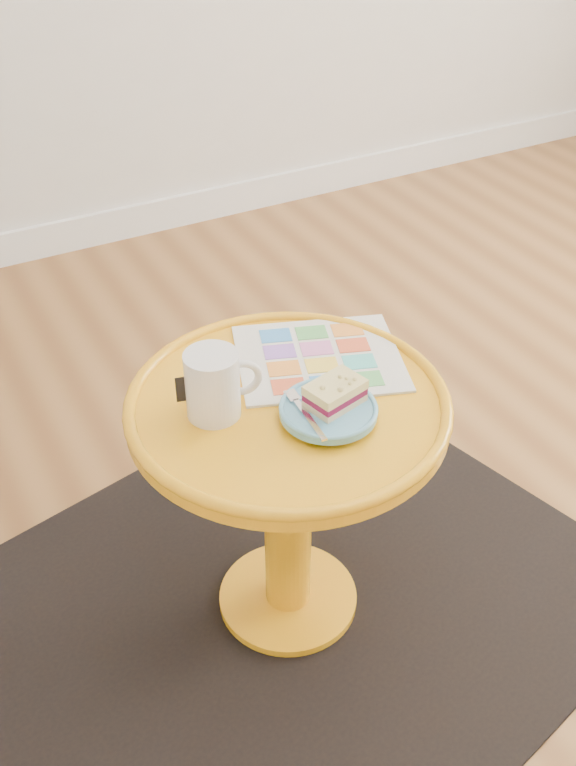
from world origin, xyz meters
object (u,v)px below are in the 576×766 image
newspaper (319,358)px  mug (214,383)px  side_table (288,466)px  plate (328,411)px

newspaper → mug: bearing=-147.3°
side_table → plate: size_ratio=3.41×
newspaper → plate: 0.18m
mug → plate: 0.20m
mug → plate: mug is taller
side_table → mug: (-0.12, 0.03, 0.22)m
mug → newspaper: bearing=27.5°
newspaper → mug: 0.25m
side_table → plate: (0.04, -0.07, 0.17)m
side_table → newspaper: (0.11, 0.09, 0.15)m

